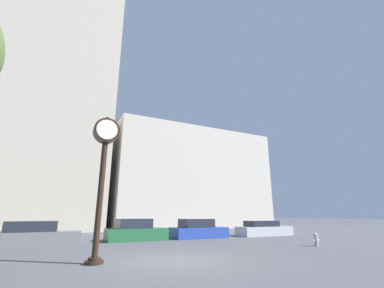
{
  "coord_description": "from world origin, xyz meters",
  "views": [
    {
      "loc": [
        -3.95,
        -9.43,
        1.65
      ],
      "look_at": [
        6.09,
        10.8,
        7.88
      ],
      "focal_mm": 24.0,
      "sensor_mm": 36.0,
      "label": 1
    }
  ],
  "objects_px": {
    "car_green": "(136,231)",
    "car_grey": "(35,235)",
    "street_clock": "(104,160)",
    "car_silver": "(263,229)",
    "fire_hydrant_near": "(316,239)",
    "car_blue": "(198,230)"
  },
  "relations": [
    {
      "from": "car_green",
      "to": "car_grey",
      "type": "bearing_deg",
      "value": 178.46
    },
    {
      "from": "street_clock",
      "to": "car_silver",
      "type": "relative_size",
      "value": 1.17
    },
    {
      "from": "street_clock",
      "to": "car_green",
      "type": "height_order",
      "value": "street_clock"
    },
    {
      "from": "car_green",
      "to": "fire_hydrant_near",
      "type": "bearing_deg",
      "value": -44.2
    },
    {
      "from": "car_green",
      "to": "car_silver",
      "type": "height_order",
      "value": "car_green"
    },
    {
      "from": "car_grey",
      "to": "car_blue",
      "type": "height_order",
      "value": "car_blue"
    },
    {
      "from": "street_clock",
      "to": "car_blue",
      "type": "xyz_separation_m",
      "value": [
        8.0,
        7.49,
        -3.11
      ]
    },
    {
      "from": "car_silver",
      "to": "fire_hydrant_near",
      "type": "distance_m",
      "value": 7.36
    },
    {
      "from": "car_green",
      "to": "car_silver",
      "type": "relative_size",
      "value": 0.85
    },
    {
      "from": "car_blue",
      "to": "car_silver",
      "type": "height_order",
      "value": "car_blue"
    },
    {
      "from": "car_grey",
      "to": "fire_hydrant_near",
      "type": "height_order",
      "value": "car_grey"
    },
    {
      "from": "car_silver",
      "to": "street_clock",
      "type": "bearing_deg",
      "value": -149.71
    },
    {
      "from": "street_clock",
      "to": "car_green",
      "type": "distance_m",
      "value": 8.85
    },
    {
      "from": "fire_hydrant_near",
      "to": "car_grey",
      "type": "bearing_deg",
      "value": 151.73
    },
    {
      "from": "car_grey",
      "to": "fire_hydrant_near",
      "type": "relative_size",
      "value": 6.86
    },
    {
      "from": "fire_hydrant_near",
      "to": "street_clock",
      "type": "bearing_deg",
      "value": -179.21
    },
    {
      "from": "car_silver",
      "to": "car_grey",
      "type": "bearing_deg",
      "value": -178.53
    },
    {
      "from": "car_silver",
      "to": "fire_hydrant_near",
      "type": "xyz_separation_m",
      "value": [
        -2.47,
        -6.94,
        -0.14
      ]
    },
    {
      "from": "street_clock",
      "to": "car_grey",
      "type": "relative_size",
      "value": 1.15
    },
    {
      "from": "car_grey",
      "to": "car_blue",
      "type": "xyz_separation_m",
      "value": [
        10.4,
        -0.1,
        0.02
      ]
    },
    {
      "from": "street_clock",
      "to": "fire_hydrant_near",
      "type": "relative_size",
      "value": 7.89
    },
    {
      "from": "car_grey",
      "to": "car_green",
      "type": "bearing_deg",
      "value": 1.45
    }
  ]
}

